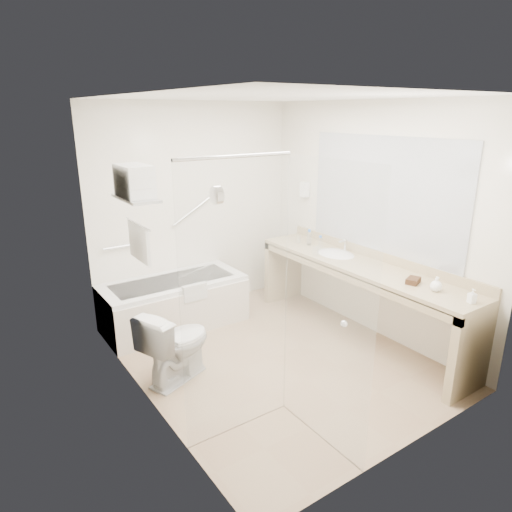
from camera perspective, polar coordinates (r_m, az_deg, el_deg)
floor at (r=4.74m, az=2.10°, el=-12.52°), size 3.20×3.20×0.00m
ceiling at (r=4.10m, az=2.51°, el=19.28°), size 2.60×3.20×0.10m
wall_back at (r=5.58m, az=-7.60°, el=5.80°), size 2.60×0.10×2.50m
wall_front at (r=3.18m, az=19.76°, el=-4.28°), size 2.60×0.10×2.50m
wall_left at (r=3.66m, az=-14.28°, el=-0.94°), size 0.10×3.20×2.50m
wall_right at (r=5.11m, az=14.09°, el=4.33°), size 0.10×3.20×2.50m
bathtub at (r=5.36m, az=-10.19°, el=-5.79°), size 1.60×0.73×0.59m
grab_bar_short at (r=5.27m, az=-16.49°, el=1.14°), size 0.40×0.03×0.03m
grab_bar_long at (r=5.52m, az=-7.88°, el=5.66°), size 0.53×0.03×0.33m
shower_enclosure at (r=3.26m, az=3.05°, el=-6.21°), size 0.96×0.91×2.11m
towel_shelf at (r=3.90m, az=-14.88°, el=7.80°), size 0.24×0.55×0.81m
vanity_counter at (r=5.00m, az=12.73°, el=-3.21°), size 0.55×2.70×0.95m
sink at (r=5.22m, az=9.91°, el=-0.03°), size 0.40×0.52×0.14m
faucet at (r=5.29m, az=11.11°, el=1.37°), size 0.03×0.03×0.14m
mirror at (r=4.95m, az=15.57°, el=7.34°), size 0.02×2.00×1.20m
hairdryer_unit at (r=5.78m, az=6.10°, el=8.27°), size 0.08×0.10×0.18m
toilet at (r=4.31m, az=-9.91°, el=-10.82°), size 0.81×0.63×0.70m
amenity_basket at (r=4.50m, az=19.05°, el=-2.93°), size 0.18×0.15×0.05m
soap_bottle_a at (r=4.23m, az=25.35°, el=-4.96°), size 0.09×0.13×0.06m
soap_bottle_b at (r=4.37m, az=21.59°, el=-3.45°), size 0.13×0.15×0.10m
water_bottle_left at (r=5.50m, az=6.67°, el=2.24°), size 0.06×0.06×0.18m
water_bottle_mid at (r=5.25m, az=8.02°, el=1.48°), size 0.06×0.06×0.18m
water_bottle_right at (r=5.50m, az=6.65°, el=2.29°), size 0.06×0.06×0.19m
drinking_glass_near at (r=5.10m, az=7.48°, el=0.58°), size 0.10×0.10×0.10m
drinking_glass_far at (r=5.59m, az=5.32°, el=2.07°), size 0.07×0.07×0.08m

